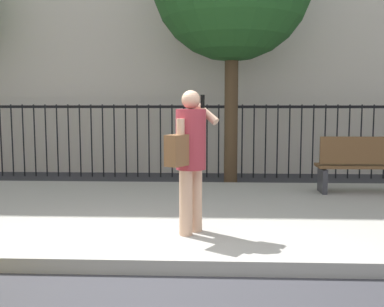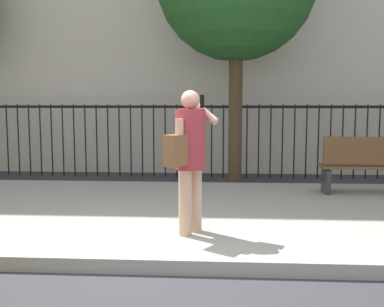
# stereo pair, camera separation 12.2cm
# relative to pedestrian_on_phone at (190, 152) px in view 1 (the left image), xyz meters

# --- Properties ---
(ground_plane) EXTENTS (60.00, 60.00, 0.00)m
(ground_plane) POSITION_rel_pedestrian_on_phone_xyz_m (-0.24, -0.93, -1.10)
(ground_plane) COLOR #333338
(sidewalk) EXTENTS (28.00, 4.40, 0.15)m
(sidewalk) POSITION_rel_pedestrian_on_phone_xyz_m (-0.24, 1.27, -1.02)
(sidewalk) COLOR #9E9B93
(sidewalk) RESTS_ON ground
(iron_fence) EXTENTS (12.03, 0.04, 1.60)m
(iron_fence) POSITION_rel_pedestrian_on_phone_xyz_m (-0.24, 4.97, -0.08)
(iron_fence) COLOR black
(iron_fence) RESTS_ON ground
(pedestrian_on_phone) EXTENTS (0.61, 0.72, 1.63)m
(pedestrian_on_phone) POSITION_rel_pedestrian_on_phone_xyz_m (0.00, 0.00, 0.00)
(pedestrian_on_phone) COLOR tan
(pedestrian_on_phone) RESTS_ON sidewalk
(street_bench) EXTENTS (1.60, 0.45, 0.95)m
(street_bench) POSITION_rel_pedestrian_on_phone_xyz_m (2.80, 2.48, -0.45)
(street_bench) COLOR brown
(street_bench) RESTS_ON sidewalk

